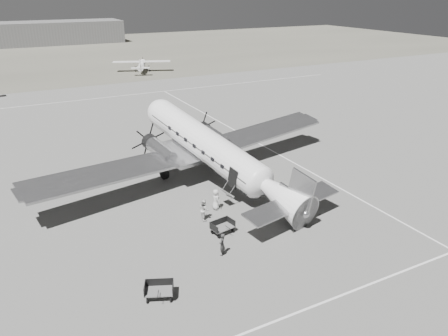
# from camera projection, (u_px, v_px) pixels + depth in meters

# --- Properties ---
(ground) EXTENTS (260.00, 260.00, 0.00)m
(ground) POSITION_uv_depth(u_px,v_px,m) (198.00, 203.00, 34.73)
(ground) COLOR slate
(ground) RESTS_ON ground
(taxi_line_near) EXTENTS (60.00, 0.15, 0.01)m
(taxi_line_near) POSITION_uv_depth(u_px,v_px,m) (306.00, 309.00, 23.25)
(taxi_line_near) COLOR silver
(taxi_line_near) RESTS_ON ground
(taxi_line_right) EXTENTS (0.15, 80.00, 0.01)m
(taxi_line_right) POSITION_uv_depth(u_px,v_px,m) (317.00, 176.00, 39.86)
(taxi_line_right) COLOR silver
(taxi_line_right) RESTS_ON ground
(taxi_line_horizon) EXTENTS (90.00, 0.15, 0.01)m
(taxi_line_horizon) POSITION_uv_depth(u_px,v_px,m) (91.00, 99.00, 67.52)
(taxi_line_horizon) COLOR silver
(taxi_line_horizon) RESTS_ON ground
(grass_infield) EXTENTS (260.00, 90.00, 0.01)m
(grass_infield) POSITION_uv_depth(u_px,v_px,m) (46.00, 55.00, 112.60)
(grass_infield) COLOR #636153
(grass_infield) RESTS_ON ground
(hangar_main) EXTENTS (42.00, 14.00, 6.60)m
(hangar_main) POSITION_uv_depth(u_px,v_px,m) (51.00, 33.00, 133.98)
(hangar_main) COLOR #606060
(hangar_main) RESTS_ON ground
(dc3_airliner) EXTENTS (34.75, 27.42, 5.90)m
(dc3_airliner) POSITION_uv_depth(u_px,v_px,m) (213.00, 152.00, 37.15)
(dc3_airliner) COLOR #A5A5A8
(dc3_airliner) RESTS_ON ground
(light_plane_right) EXTENTS (14.34, 13.08, 2.43)m
(light_plane_right) POSITION_uv_depth(u_px,v_px,m) (142.00, 66.00, 89.05)
(light_plane_right) COLOR white
(light_plane_right) RESTS_ON ground
(baggage_cart_near) EXTENTS (1.83, 1.44, 0.93)m
(baggage_cart_near) POSITION_uv_depth(u_px,v_px,m) (223.00, 227.00, 30.33)
(baggage_cart_near) COLOR #5C5C5C
(baggage_cart_near) RESTS_ON ground
(baggage_cart_far) EXTENTS (2.00, 1.74, 0.94)m
(baggage_cart_far) POSITION_uv_depth(u_px,v_px,m) (159.00, 291.00, 23.95)
(baggage_cart_far) COLOR #5C5C5C
(baggage_cart_far) RESTS_ON ground
(ground_crew) EXTENTS (0.66, 0.65, 1.53)m
(ground_crew) POSITION_uv_depth(u_px,v_px,m) (222.00, 244.00, 27.74)
(ground_crew) COLOR #2D2D2D
(ground_crew) RESTS_ON ground
(ramp_agent) EXTENTS (0.72, 0.86, 1.61)m
(ramp_agent) POSITION_uv_depth(u_px,v_px,m) (204.00, 210.00, 32.03)
(ramp_agent) COLOR silver
(ramp_agent) RESTS_ON ground
(passenger) EXTENTS (0.58, 0.84, 1.65)m
(passenger) POSITION_uv_depth(u_px,v_px,m) (216.00, 199.00, 33.52)
(passenger) COLOR silver
(passenger) RESTS_ON ground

